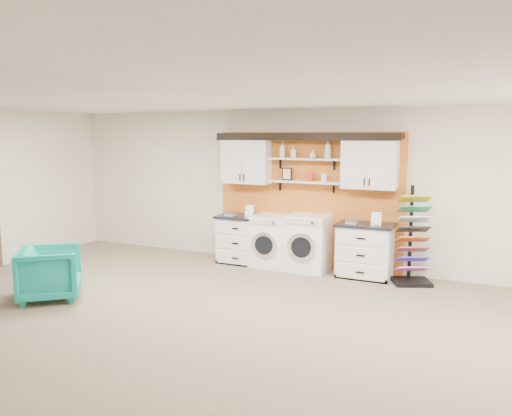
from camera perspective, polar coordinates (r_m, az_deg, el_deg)
The scene contains 22 objects.
floor at distance 5.79m, azimuth -7.85°, elevation -15.56°, with size 10.00×10.00×0.00m, color #816B57.
ceiling at distance 5.32m, azimuth -8.45°, elevation 13.23°, with size 10.00×10.00×0.00m, color white.
wall_back at distance 8.97m, azimuth 5.98°, elevation 2.26°, with size 10.00×10.00×0.00m, color beige.
accent_panel at distance 8.96m, azimuth 5.89°, elevation 0.97°, with size 3.40×0.07×2.40m, color #C96722.
upper_cabinet_left at distance 9.17m, azimuth -1.11°, elevation 5.45°, with size 0.90×0.35×0.84m.
upper_cabinet_right at distance 8.42m, azimuth 12.87°, elevation 4.99°, with size 0.90×0.35×0.84m.
shelf_lower at distance 8.76m, azimuth 5.57°, elevation 2.99°, with size 1.32×0.28×0.03m, color white.
shelf_upper at distance 8.74m, azimuth 5.60°, elevation 5.60°, with size 1.32×0.28×0.03m, color white.
crown_molding at distance 8.74m, azimuth 5.67°, elevation 8.21°, with size 3.30×0.41×0.13m.
picture_frame at distance 8.92m, azimuth 3.56°, elevation 3.91°, with size 0.18×0.02×0.22m.
canister_red at distance 8.72m, azimuth 6.19°, elevation 3.58°, with size 0.11×0.11×0.16m, color red.
canister_cream at distance 8.65m, azimuth 7.76°, elevation 3.44°, with size 0.10×0.10×0.14m, color silver.
base_cabinet_left at distance 9.22m, azimuth -1.51°, elevation -3.56°, with size 0.90×0.66×0.88m.
base_cabinet_right at distance 8.47m, azimuth 12.34°, elevation -4.74°, with size 0.92×0.66×0.90m.
washer at distance 8.97m, azimuth 1.80°, elevation -3.75°, with size 0.66×0.71×0.92m.
dryer at distance 8.73m, azimuth 5.95°, elevation -3.96°, with size 0.70×0.71×0.98m.
sample_rack at distance 8.29m, azimuth 17.42°, elevation -4.84°, with size 0.71×0.66×1.56m.
armchair at distance 7.80m, azimuth -22.46°, elevation -6.89°, with size 0.80×0.83×0.75m, color #109385.
soap_bottle_a at distance 8.88m, azimuth 3.05°, elevation 6.67°, with size 0.11×0.11×0.28m, color silver.
soap_bottle_b at distance 8.81m, azimuth 4.28°, elevation 6.39°, with size 0.09×0.09×0.20m, color silver.
soap_bottle_c at distance 8.69m, azimuth 6.51°, elevation 6.15°, with size 0.11×0.11×0.14m, color silver.
soap_bottle_d at distance 8.60m, azimuth 8.21°, elevation 6.64°, with size 0.12×0.12×0.31m, color silver.
Camera 1 is at (2.91, -4.43, 2.33)m, focal length 35.00 mm.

